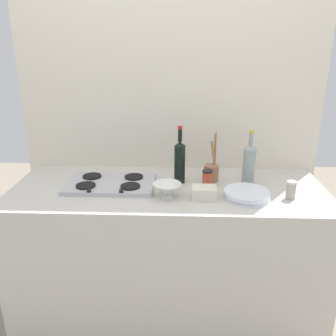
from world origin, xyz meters
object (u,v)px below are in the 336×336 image
(stovetop_hob, at_px, (111,183))
(condiment_jar_front, at_px, (291,190))
(plate_stack, at_px, (247,195))
(utensil_crock, at_px, (211,172))
(butter_dish, at_px, (204,193))
(wine_bottle_mid_left, at_px, (180,161))
(mixing_bowl, at_px, (166,190))
(wine_bottle_leftmost, at_px, (249,164))
(condiment_jar_rear, at_px, (207,178))

(stovetop_hob, bearing_deg, condiment_jar_front, -8.08)
(plate_stack, relative_size, utensil_crock, 0.85)
(butter_dish, bearing_deg, wine_bottle_mid_left, 120.26)
(wine_bottle_mid_left, bearing_deg, plate_stack, -30.89)
(mixing_bowl, bearing_deg, condiment_jar_front, 0.49)
(stovetop_hob, bearing_deg, butter_dish, -16.11)
(wine_bottle_leftmost, bearing_deg, butter_dish, -141.57)
(butter_dish, xyz_separation_m, condiment_jar_front, (0.46, 0.01, 0.02))
(plate_stack, xyz_separation_m, butter_dish, (-0.23, -0.01, 0.01))
(stovetop_hob, height_order, wine_bottle_mid_left, wine_bottle_mid_left)
(utensil_crock, bearing_deg, wine_bottle_mid_left, -171.90)
(butter_dish, xyz_separation_m, utensil_crock, (0.06, 0.25, 0.03))
(condiment_jar_rear, bearing_deg, mixing_bowl, -146.35)
(wine_bottle_leftmost, bearing_deg, stovetop_hob, -175.76)
(stovetop_hob, relative_size, plate_stack, 2.02)
(wine_bottle_mid_left, height_order, butter_dish, wine_bottle_mid_left)
(butter_dish, height_order, utensil_crock, utensil_crock)
(mixing_bowl, distance_m, condiment_jar_front, 0.66)
(stovetop_hob, height_order, condiment_jar_rear, condiment_jar_rear)
(wine_bottle_mid_left, bearing_deg, condiment_jar_front, -19.87)
(wine_bottle_leftmost, distance_m, wine_bottle_mid_left, 0.40)
(plate_stack, distance_m, butter_dish, 0.23)
(plate_stack, relative_size, mixing_bowl, 1.61)
(condiment_jar_rear, bearing_deg, butter_dish, -99.52)
(plate_stack, xyz_separation_m, utensil_crock, (-0.17, 0.24, 0.04))
(plate_stack, height_order, condiment_jar_rear, condiment_jar_rear)
(stovetop_hob, height_order, butter_dish, butter_dish)
(utensil_crock, distance_m, condiment_jar_rear, 0.10)
(wine_bottle_leftmost, xyz_separation_m, mixing_bowl, (-0.47, -0.21, -0.08))
(condiment_jar_front, bearing_deg, wine_bottle_leftmost, 133.76)
(wine_bottle_mid_left, bearing_deg, wine_bottle_leftmost, -1.99)
(stovetop_hob, bearing_deg, plate_stack, -10.70)
(stovetop_hob, distance_m, condiment_jar_front, 1.00)
(butter_dish, bearing_deg, condiment_jar_front, 1.59)
(butter_dish, bearing_deg, plate_stack, 2.36)
(stovetop_hob, xyz_separation_m, condiment_jar_rear, (0.56, 0.01, 0.04))
(stovetop_hob, xyz_separation_m, utensil_crock, (0.59, 0.10, 0.05))
(mixing_bowl, xyz_separation_m, utensil_crock, (0.26, 0.25, 0.02))
(plate_stack, distance_m, utensil_crock, 0.30)
(stovetop_hob, distance_m, wine_bottle_leftmost, 0.81)
(mixing_bowl, xyz_separation_m, condiment_jar_rear, (0.23, 0.15, 0.01))
(condiment_jar_rear, bearing_deg, condiment_jar_front, -18.64)
(wine_bottle_mid_left, xyz_separation_m, mixing_bowl, (-0.07, -0.22, -0.09))
(stovetop_hob, relative_size, wine_bottle_leftmost, 1.56)
(mixing_bowl, height_order, condiment_jar_front, condiment_jar_front)
(wine_bottle_leftmost, relative_size, butter_dish, 2.47)
(stovetop_hob, bearing_deg, utensil_crock, 9.65)
(wine_bottle_leftmost, height_order, condiment_jar_front, wine_bottle_leftmost)
(plate_stack, distance_m, wine_bottle_mid_left, 0.44)
(wine_bottle_leftmost, xyz_separation_m, butter_dish, (-0.27, -0.21, -0.09))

